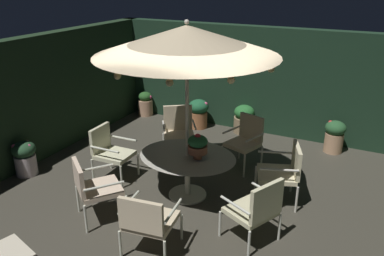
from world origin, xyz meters
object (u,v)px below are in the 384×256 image
ottoman_footrest (9,255)px  patio_umbrella (187,41)px  patio_dining_table (187,163)px  patio_chair_east (284,169)px  potted_plant_left_far (145,104)px  potted_plant_right_near (199,112)px  potted_plant_front_corner (334,135)px  patio_chair_south (179,129)px  centerpiece_planter (198,145)px  patio_chair_north (148,219)px  potted_plant_back_left (25,157)px  patio_chair_west (93,186)px  patio_chair_southwest (110,149)px  patio_chair_northeast (257,208)px  patio_chair_southeast (246,138)px  potted_plant_back_center (244,119)px

ottoman_footrest → patio_umbrella: bearing=67.8°
patio_dining_table → patio_chair_east: (1.43, 0.53, -0.02)m
potted_plant_left_far → patio_chair_east: bearing=-30.7°
patio_umbrella → potted_plant_right_near: patio_umbrella is taller
ottoman_footrest → potted_plant_front_corner: potted_plant_front_corner is taller
potted_plant_right_near → patio_chair_south: bearing=-78.5°
potted_plant_front_corner → potted_plant_right_near: (-3.07, -0.01, 0.01)m
centerpiece_planter → patio_chair_east: centerpiece_planter is taller
patio_chair_north → potted_plant_back_left: 3.29m
patio_chair_west → potted_plant_back_left: 2.12m
patio_dining_table → ottoman_footrest: (-1.06, -2.61, -0.28)m
patio_chair_southwest → ottoman_footrest: (0.46, -2.56, -0.23)m
patio_dining_table → centerpiece_planter: (0.20, -0.03, 0.38)m
patio_umbrella → patio_chair_east: bearing=20.2°
patio_umbrella → potted_plant_right_near: 3.77m
centerpiece_planter → patio_chair_southwest: centerpiece_planter is taller
patio_chair_east → potted_plant_front_corner: (0.47, 2.33, -0.21)m
patio_chair_southwest → potted_plant_back_left: size_ratio=1.46×
patio_dining_table → potted_plant_right_near: (-1.17, 2.85, -0.22)m
patio_chair_north → patio_chair_east: 2.38m
patio_chair_east → ottoman_footrest: patio_chair_east is taller
potted_plant_right_near → patio_chair_north: bearing=-72.5°
patio_dining_table → patio_chair_north: 1.52m
patio_dining_table → patio_umbrella: (-0.00, -0.00, 1.96)m
patio_chair_east → potted_plant_left_far: 4.90m
patio_chair_south → potted_plant_left_far: patio_chair_south is taller
patio_chair_northeast → patio_chair_southwest: 2.96m
patio_umbrella → patio_chair_west: bearing=-127.8°
patio_umbrella → patio_chair_southeast: 2.49m
potted_plant_back_left → patio_dining_table: bearing=12.7°
potted_plant_left_far → potted_plant_back_left: bearing=-93.1°
centerpiece_planter → potted_plant_right_near: (-1.36, 2.88, -0.60)m
patio_chair_south → potted_plant_right_near: bearing=101.5°
ottoman_footrest → potted_plant_back_left: (-1.91, 1.95, 0.03)m
ottoman_footrest → potted_plant_back_center: size_ratio=1.03×
patio_chair_east → ottoman_footrest: (-2.50, -3.14, -0.26)m
patio_chair_southwest → ottoman_footrest: patio_chair_southwest is taller
patio_chair_east → potted_plant_back_center: size_ratio=1.51×
ottoman_footrest → patio_dining_table: bearing=67.8°
patio_chair_southwest → ottoman_footrest: 2.62m
patio_chair_southwest → potted_plant_left_far: size_ratio=1.54×
patio_chair_north → patio_chair_west: size_ratio=0.96×
potted_plant_left_far → potted_plant_back_center: 2.67m
patio_chair_west → patio_chair_northeast: bearing=13.2°
patio_umbrella → patio_chair_east: (1.43, 0.53, -1.98)m
patio_chair_north → patio_chair_southeast: 2.96m
patio_chair_north → patio_chair_northeast: (1.17, 0.85, 0.02)m
patio_chair_south → potted_plant_back_center: bearing=67.3°
centerpiece_planter → potted_plant_back_center: (-0.30, 3.07, -0.64)m
patio_chair_south → potted_plant_front_corner: (2.75, 1.59, -0.23)m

